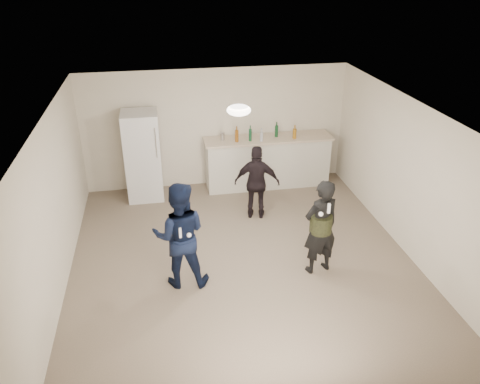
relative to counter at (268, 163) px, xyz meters
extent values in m
plane|color=#6B5B4C|center=(-1.05, -2.67, -0.53)|extent=(6.00, 6.00, 0.00)
plane|color=silver|center=(-1.05, -2.67, 1.98)|extent=(6.00, 6.00, 0.00)
plane|color=beige|center=(-1.05, 0.33, 0.72)|extent=(6.00, 0.00, 6.00)
plane|color=beige|center=(-1.05, -5.67, 0.72)|extent=(6.00, 0.00, 6.00)
plane|color=beige|center=(-3.80, -2.67, 0.72)|extent=(0.00, 6.00, 6.00)
plane|color=beige|center=(1.70, -2.67, 0.72)|extent=(0.00, 6.00, 6.00)
cube|color=beige|center=(0.00, 0.00, 0.00)|extent=(2.60, 0.56, 1.05)
cube|color=beige|center=(0.00, 0.00, 0.55)|extent=(2.68, 0.64, 0.04)
cube|color=white|center=(-2.59, -0.07, 0.38)|extent=(0.70, 0.70, 1.80)
cylinder|color=white|center=(-2.31, -0.44, 0.78)|extent=(0.02, 0.02, 0.60)
ellipsoid|color=white|center=(-1.05, -2.37, 1.93)|extent=(0.36, 0.36, 0.16)
cylinder|color=#B6B5BA|center=(-0.96, 0.04, 0.65)|extent=(0.08, 0.08, 0.17)
imported|color=#0F1E42|center=(-2.05, -3.08, 0.31)|extent=(0.89, 0.73, 1.67)
imported|color=black|center=(0.07, -3.15, 0.26)|extent=(0.65, 0.50, 1.57)
cylinder|color=#303719|center=(0.07, -3.15, 0.32)|extent=(0.34, 0.34, 0.28)
imported|color=black|center=(-0.52, -1.31, 0.19)|extent=(0.90, 0.55, 1.43)
cube|color=silver|center=(-2.05, -3.36, 0.53)|extent=(0.04, 0.04, 0.15)
sphere|color=white|center=(-1.93, -3.33, 0.45)|extent=(0.07, 0.07, 0.07)
cube|color=white|center=(0.07, -3.40, 0.72)|extent=(0.04, 0.04, 0.15)
sphere|color=white|center=(-0.03, -3.37, 0.62)|extent=(0.07, 0.07, 0.07)
cylinder|color=#9D6516|center=(0.52, -0.13, 0.67)|extent=(0.08, 0.08, 0.20)
cylinder|color=#154C2A|center=(-0.41, -0.11, 0.69)|extent=(0.06, 0.06, 0.25)
cylinder|color=brown|center=(-0.69, -0.11, 0.69)|extent=(0.07, 0.07, 0.24)
cylinder|color=#134320|center=(0.18, 0.04, 0.68)|extent=(0.07, 0.07, 0.24)
cylinder|color=#B2B4BD|center=(-0.19, -0.17, 0.66)|extent=(0.07, 0.07, 0.19)
camera|label=1|loc=(-2.22, -8.93, 3.96)|focal=35.00mm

